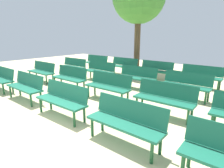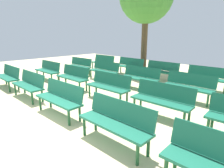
% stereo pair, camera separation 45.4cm
% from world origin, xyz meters
% --- Properties ---
extents(bench_r0_c0, '(1.62, 0.55, 0.87)m').
position_xyz_m(bench_r0_c0, '(-3.97, 1.39, 0.50)').
color(bench_r0_c0, '#19664C').
rests_on(bench_r0_c0, ground_plane).
extents(bench_r0_c1, '(1.62, 0.55, 0.87)m').
position_xyz_m(bench_r0_c1, '(-2.09, 1.51, 0.50)').
color(bench_r0_c1, '#19664C').
rests_on(bench_r0_c1, ground_plane).
extents(bench_r0_c2, '(1.63, 0.59, 0.87)m').
position_xyz_m(bench_r0_c2, '(-0.12, 1.59, 0.50)').
color(bench_r0_c2, '#19664C').
rests_on(bench_r0_c2, ground_plane).
extents(bench_r0_c3, '(1.62, 0.56, 0.87)m').
position_xyz_m(bench_r0_c3, '(1.89, 1.68, 0.50)').
color(bench_r0_c3, '#19664C').
rests_on(bench_r0_c3, ground_plane).
extents(bench_r1_c0, '(1.62, 0.55, 0.87)m').
position_xyz_m(bench_r1_c0, '(-4.12, 3.15, 0.50)').
color(bench_r1_c0, '#19664C').
rests_on(bench_r1_c0, ground_plane).
extents(bench_r1_c1, '(1.62, 0.57, 0.87)m').
position_xyz_m(bench_r1_c1, '(-2.12, 3.25, 0.50)').
color(bench_r1_c1, '#19664C').
rests_on(bench_r1_c1, ground_plane).
extents(bench_r1_c2, '(1.63, 0.60, 0.87)m').
position_xyz_m(bench_r1_c2, '(-0.13, 3.34, 0.50)').
color(bench_r1_c2, '#19664C').
rests_on(bench_r1_c2, ground_plane).
extents(bench_r1_c3, '(1.63, 0.61, 0.87)m').
position_xyz_m(bench_r1_c3, '(1.81, 3.45, 0.50)').
color(bench_r1_c3, '#19664C').
rests_on(bench_r1_c3, ground_plane).
extents(bench_r2_c0, '(1.63, 0.60, 0.87)m').
position_xyz_m(bench_r2_c0, '(-4.19, 4.94, 0.50)').
color(bench_r2_c0, '#19664C').
rests_on(bench_r2_c0, ground_plane).
extents(bench_r2_c1, '(1.62, 0.56, 0.87)m').
position_xyz_m(bench_r2_c1, '(-2.26, 5.01, 0.50)').
color(bench_r2_c1, '#19664C').
rests_on(bench_r2_c1, ground_plane).
extents(bench_r2_c2, '(1.63, 0.61, 0.87)m').
position_xyz_m(bench_r2_c2, '(-0.22, 5.09, 0.50)').
color(bench_r2_c2, '#19664C').
rests_on(bench_r2_c2, ground_plane).
extents(bench_r2_c3, '(1.62, 0.54, 0.87)m').
position_xyz_m(bench_r2_c3, '(1.69, 5.21, 0.50)').
color(bench_r2_c3, '#19664C').
rests_on(bench_r2_c3, ground_plane).
extents(bench_r3_c0, '(1.62, 0.54, 0.87)m').
position_xyz_m(bench_r3_c0, '(-4.30, 6.68, 0.50)').
color(bench_r3_c0, '#19664C').
rests_on(bench_r3_c0, ground_plane).
extents(bench_r3_c1, '(1.62, 0.54, 0.87)m').
position_xyz_m(bench_r3_c1, '(-2.31, 6.84, 0.50)').
color(bench_r3_c1, '#19664C').
rests_on(bench_r3_c1, ground_plane).
extents(bench_r3_c2, '(1.62, 0.55, 0.87)m').
position_xyz_m(bench_r3_c2, '(-0.40, 6.88, 0.50)').
color(bench_r3_c2, '#19664C').
rests_on(bench_r3_c2, ground_plane).
extents(bench_r3_c3, '(1.62, 0.56, 0.87)m').
position_xyz_m(bench_r3_c3, '(1.60, 6.98, 0.50)').
color(bench_r3_c3, '#19664C').
rests_on(bench_r3_c3, ground_plane).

